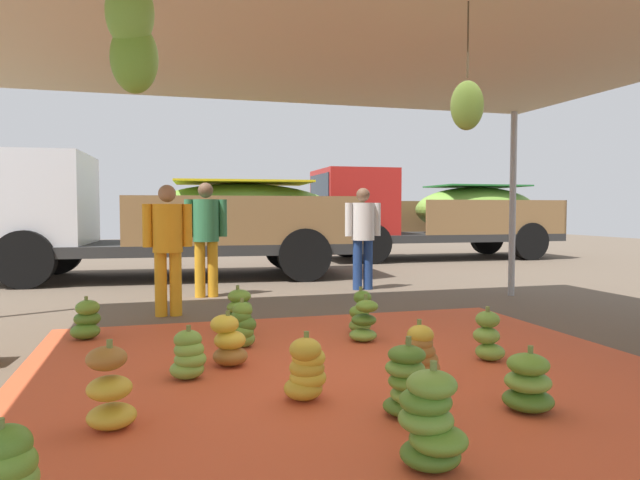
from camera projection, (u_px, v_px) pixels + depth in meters
ground_plane at (278, 310)px, 7.74m from camera, size 40.00×40.00×0.00m
tarp_orange at (349, 369)px, 4.86m from camera, size 5.37×4.79×0.01m
tent_canopy at (352, 24)px, 4.60m from camera, size 8.00×7.00×2.92m
banana_bunch_0 at (408, 383)px, 3.73m from camera, size 0.38×0.36×0.53m
banana_bunch_1 at (360, 313)px, 6.26m from camera, size 0.30×0.31×0.51m
banana_bunch_2 at (87, 321)px, 5.99m from camera, size 0.39×0.41×0.44m
banana_bunch_3 at (431, 423)px, 2.96m from camera, size 0.43×0.45×0.57m
banana_bunch_4 at (528, 384)px, 3.83m from camera, size 0.43×0.43×0.44m
banana_bunch_5 at (110, 391)px, 3.52m from camera, size 0.34×0.33×0.55m
banana_bunch_6 at (306, 370)px, 4.05m from camera, size 0.34×0.36×0.49m
banana_bunch_7 at (243, 326)px, 5.61m from camera, size 0.34×0.34×0.48m
banana_bunch_8 at (421, 353)px, 4.60m from camera, size 0.37×0.36×0.46m
banana_bunch_10 at (229, 342)px, 4.95m from camera, size 0.37×0.39×0.47m
banana_bunch_11 at (364, 322)px, 5.87m from camera, size 0.35×0.35×0.48m
banana_bunch_12 at (239, 314)px, 6.16m from camera, size 0.43×0.44×0.53m
banana_bunch_13 at (488, 338)px, 5.13m from camera, size 0.35×0.35×0.48m
banana_bunch_14 at (188, 356)px, 4.57m from camera, size 0.38×0.38×0.43m
cargo_truck_main at (162, 215)px, 11.35m from camera, size 7.29×2.97×2.40m
cargo_truck_far at (430, 213)px, 15.83m from camera, size 6.65×2.60×2.40m
worker_0 at (206, 231)px, 8.85m from camera, size 0.65×0.39×1.76m
worker_1 at (363, 230)px, 9.68m from camera, size 0.63×0.38×1.71m
worker_2 at (168, 240)px, 7.27m from camera, size 0.61×0.37×1.66m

